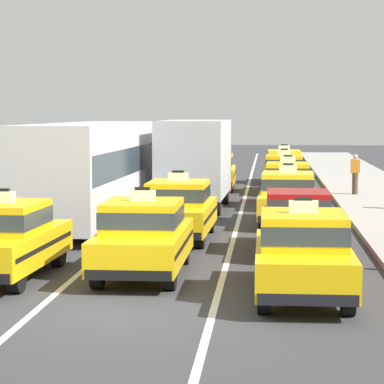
{
  "coord_description": "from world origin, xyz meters",
  "views": [
    {
      "loc": [
        2.58,
        -15.31,
        3.59
      ],
      "look_at": [
        0.4,
        9.77,
        1.3
      ],
      "focal_mm": 82.97,
      "sensor_mm": 36.0,
      "label": 1
    }
  ],
  "objects_px": {
    "pedestrian_near_crosswalk": "(355,174)",
    "taxi_right_fourth": "(288,183)",
    "taxi_right_nearest": "(303,253)",
    "taxi_center_fourth": "(215,171)",
    "taxi_left_nearest": "(4,238)",
    "taxi_center_second": "(179,209)",
    "bus_left_second": "(91,167)",
    "box_truck_center_third": "(197,160)",
    "sedan_right_second": "(298,220)",
    "taxi_center_nearest": "(143,236)",
    "taxi_left_third": "(129,177)",
    "taxi_right_sixth": "(284,166)",
    "taxi_right_fifth": "(284,173)",
    "taxi_right_third": "(288,197)"
  },
  "relations": [
    {
      "from": "pedestrian_near_crosswalk",
      "to": "taxi_right_fourth",
      "type": "bearing_deg",
      "value": -127.9
    },
    {
      "from": "taxi_right_nearest",
      "to": "sedan_right_second",
      "type": "relative_size",
      "value": 1.06
    },
    {
      "from": "taxi_center_fourth",
      "to": "taxi_right_fourth",
      "type": "distance_m",
      "value": 7.61
    },
    {
      "from": "taxi_right_fifth",
      "to": "taxi_center_fourth",
      "type": "bearing_deg",
      "value": 161.26
    },
    {
      "from": "bus_left_second",
      "to": "taxi_right_nearest",
      "type": "relative_size",
      "value": 2.46
    },
    {
      "from": "box_truck_center_third",
      "to": "taxi_center_nearest",
      "type": "bearing_deg",
      "value": -90.22
    },
    {
      "from": "taxi_right_sixth",
      "to": "box_truck_center_third",
      "type": "bearing_deg",
      "value": -106.21
    },
    {
      "from": "box_truck_center_third",
      "to": "taxi_center_fourth",
      "type": "relative_size",
      "value": 1.53
    },
    {
      "from": "taxi_center_nearest",
      "to": "taxi_left_third",
      "type": "bearing_deg",
      "value": 100.04
    },
    {
      "from": "bus_left_second",
      "to": "taxi_left_nearest",
      "type": "bearing_deg",
      "value": -89.99
    },
    {
      "from": "bus_left_second",
      "to": "box_truck_center_third",
      "type": "xyz_separation_m",
      "value": [
        2.99,
        4.85,
        -0.04
      ]
    },
    {
      "from": "taxi_center_fourth",
      "to": "taxi_left_nearest",
      "type": "bearing_deg",
      "value": -98.24
    },
    {
      "from": "bus_left_second",
      "to": "taxi_right_fourth",
      "type": "xyz_separation_m",
      "value": [
        6.37,
        5.69,
        -0.94
      ]
    },
    {
      "from": "bus_left_second",
      "to": "box_truck_center_third",
      "type": "height_order",
      "value": "box_truck_center_third"
    },
    {
      "from": "taxi_left_third",
      "to": "pedestrian_near_crosswalk",
      "type": "relative_size",
      "value": 2.78
    },
    {
      "from": "bus_left_second",
      "to": "taxi_center_second",
      "type": "height_order",
      "value": "bus_left_second"
    },
    {
      "from": "taxi_right_nearest",
      "to": "taxi_right_fifth",
      "type": "xyz_separation_m",
      "value": [
        0.02,
        22.38,
        0.0
      ]
    },
    {
      "from": "sedan_right_second",
      "to": "taxi_center_second",
      "type": "bearing_deg",
      "value": 149.02
    },
    {
      "from": "taxi_left_nearest",
      "to": "taxi_left_third",
      "type": "bearing_deg",
      "value": 90.45
    },
    {
      "from": "taxi_center_fourth",
      "to": "sedan_right_second",
      "type": "relative_size",
      "value": 1.07
    },
    {
      "from": "taxi_left_nearest",
      "to": "taxi_center_second",
      "type": "relative_size",
      "value": 1.0
    },
    {
      "from": "bus_left_second",
      "to": "pedestrian_near_crosswalk",
      "type": "distance_m",
      "value": 13.19
    },
    {
      "from": "taxi_right_fourth",
      "to": "taxi_center_second",
      "type": "bearing_deg",
      "value": -109.56
    },
    {
      "from": "taxi_left_third",
      "to": "taxi_center_second",
      "type": "distance_m",
      "value": 12.32
    },
    {
      "from": "taxi_right_nearest",
      "to": "pedestrian_near_crosswalk",
      "type": "relative_size",
      "value": 2.74
    },
    {
      "from": "taxi_right_nearest",
      "to": "taxi_right_fifth",
      "type": "distance_m",
      "value": 22.38
    },
    {
      "from": "taxi_left_nearest",
      "to": "taxi_center_second",
      "type": "distance_m",
      "value": 6.82
    },
    {
      "from": "taxi_left_nearest",
      "to": "pedestrian_near_crosswalk",
      "type": "relative_size",
      "value": 2.77
    },
    {
      "from": "sedan_right_second",
      "to": "taxi_right_fifth",
      "type": "relative_size",
      "value": 0.94
    },
    {
      "from": "taxi_center_second",
      "to": "sedan_right_second",
      "type": "bearing_deg",
      "value": -30.98
    },
    {
      "from": "box_truck_center_third",
      "to": "sedan_right_second",
      "type": "xyz_separation_m",
      "value": [
        3.41,
        -10.2,
        -0.93
      ]
    },
    {
      "from": "taxi_center_fourth",
      "to": "taxi_right_nearest",
      "type": "xyz_separation_m",
      "value": [
        3.13,
        -23.45,
        0.0
      ]
    },
    {
      "from": "taxi_center_nearest",
      "to": "pedestrian_near_crosswalk",
      "type": "bearing_deg",
      "value": 70.94
    },
    {
      "from": "taxi_left_nearest",
      "to": "taxi_center_second",
      "type": "height_order",
      "value": "same"
    },
    {
      "from": "taxi_left_nearest",
      "to": "pedestrian_near_crosswalk",
      "type": "bearing_deg",
      "value": 63.83
    },
    {
      "from": "taxi_left_third",
      "to": "box_truck_center_third",
      "type": "height_order",
      "value": "box_truck_center_third"
    },
    {
      "from": "box_truck_center_third",
      "to": "taxi_center_fourth",
      "type": "distance_m",
      "value": 7.8
    },
    {
      "from": "sedan_right_second",
      "to": "taxi_right_sixth",
      "type": "xyz_separation_m",
      "value": [
        0.01,
        21.98,
        0.03
      ]
    },
    {
      "from": "taxi_right_nearest",
      "to": "taxi_center_second",
      "type": "bearing_deg",
      "value": 113.03
    },
    {
      "from": "taxi_center_nearest",
      "to": "taxi_center_fourth",
      "type": "distance_m",
      "value": 21.48
    },
    {
      "from": "taxi_right_sixth",
      "to": "taxi_right_fifth",
      "type": "bearing_deg",
      "value": -90.86
    },
    {
      "from": "taxi_center_second",
      "to": "taxi_right_third",
      "type": "xyz_separation_m",
      "value": [
        3.12,
        3.72,
        0.0
      ]
    },
    {
      "from": "taxi_center_nearest",
      "to": "box_truck_center_third",
      "type": "distance_m",
      "value": 13.77
    },
    {
      "from": "box_truck_center_third",
      "to": "taxi_center_second",
      "type": "bearing_deg",
      "value": -88.89
    },
    {
      "from": "taxi_center_nearest",
      "to": "taxi_center_fourth",
      "type": "xyz_separation_m",
      "value": [
        0.26,
        21.48,
        0.0
      ]
    },
    {
      "from": "taxi_center_fourth",
      "to": "taxi_center_nearest",
      "type": "bearing_deg",
      "value": -90.69
    },
    {
      "from": "taxi_right_third",
      "to": "taxi_center_fourth",
      "type": "bearing_deg",
      "value": 104.07
    },
    {
      "from": "sedan_right_second",
      "to": "taxi_right_fourth",
      "type": "xyz_separation_m",
      "value": [
        -0.03,
        11.03,
        0.03
      ]
    },
    {
      "from": "pedestrian_near_crosswalk",
      "to": "taxi_right_third",
      "type": "bearing_deg",
      "value": -108.22
    },
    {
      "from": "taxi_center_fourth",
      "to": "taxi_right_nearest",
      "type": "distance_m",
      "value": 23.65
    }
  ]
}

